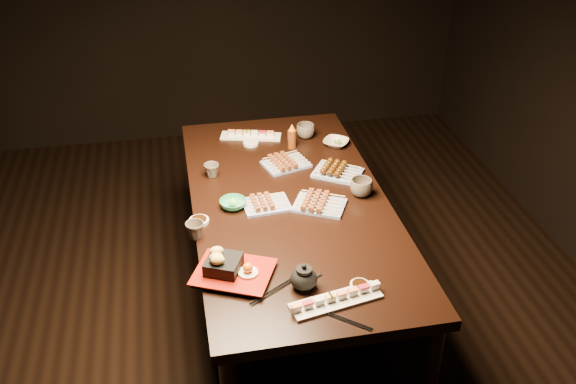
% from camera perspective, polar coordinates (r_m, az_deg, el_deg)
% --- Properties ---
extents(ground, '(5.00, 5.00, 0.00)m').
position_cam_1_polar(ground, '(3.27, -3.17, -14.32)').
color(ground, black).
rests_on(ground, ground).
extents(dining_table, '(1.32, 1.97, 0.75)m').
position_cam_1_polar(dining_table, '(3.19, 0.17, -6.51)').
color(dining_table, black).
rests_on(dining_table, ground).
extents(sushi_platter_near, '(0.36, 0.17, 0.04)m').
position_cam_1_polar(sushi_platter_near, '(2.41, 4.30, -9.35)').
color(sushi_platter_near, white).
rests_on(sushi_platter_near, dining_table).
extents(sushi_platter_far, '(0.34, 0.17, 0.04)m').
position_cam_1_polar(sushi_platter_far, '(3.54, -3.33, 5.18)').
color(sushi_platter_far, white).
rests_on(sushi_platter_far, dining_table).
extents(yakitori_plate_center, '(0.22, 0.17, 0.05)m').
position_cam_1_polar(yakitori_plate_center, '(2.92, -1.94, -0.83)').
color(yakitori_plate_center, '#828EB6').
rests_on(yakitori_plate_center, dining_table).
extents(yakitori_plate_right, '(0.28, 0.25, 0.06)m').
position_cam_1_polar(yakitori_plate_right, '(2.92, 2.83, -0.83)').
color(yakitori_plate_right, '#828EB6').
rests_on(yakitori_plate_right, dining_table).
extents(yakitori_plate_left, '(0.26, 0.22, 0.06)m').
position_cam_1_polar(yakitori_plate_left, '(3.25, -0.18, 2.81)').
color(yakitori_plate_left, '#828EB6').
rests_on(yakitori_plate_left, dining_table).
extents(tsukune_plate, '(0.28, 0.26, 0.06)m').
position_cam_1_polar(tsukune_plate, '(3.18, 4.45, 2.04)').
color(tsukune_plate, '#828EB6').
rests_on(tsukune_plate, dining_table).
extents(edamame_bowl_green, '(0.14, 0.14, 0.04)m').
position_cam_1_polar(edamame_bowl_green, '(2.93, -4.91, -1.05)').
color(edamame_bowl_green, '#30935F').
rests_on(edamame_bowl_green, dining_table).
extents(edamame_bowl_cream, '(0.18, 0.18, 0.03)m').
position_cam_1_polar(edamame_bowl_cream, '(3.46, 4.29, 4.40)').
color(edamame_bowl_cream, beige).
rests_on(edamame_bowl_cream, dining_table).
extents(tempura_tray, '(0.37, 0.34, 0.11)m').
position_cam_1_polar(tempura_tray, '(2.51, -4.90, -6.48)').
color(tempura_tray, black).
rests_on(tempura_tray, dining_table).
extents(teacup_near_left, '(0.11, 0.11, 0.07)m').
position_cam_1_polar(teacup_near_left, '(2.74, -8.26, -3.39)').
color(teacup_near_left, '#53493F').
rests_on(teacup_near_left, dining_table).
extents(teacup_mid_right, '(0.13, 0.13, 0.08)m').
position_cam_1_polar(teacup_mid_right, '(3.02, 6.53, 0.40)').
color(teacup_mid_right, '#53493F').
rests_on(teacup_mid_right, dining_table).
extents(teacup_far_left, '(0.08, 0.08, 0.07)m').
position_cam_1_polar(teacup_far_left, '(3.17, -6.81, 1.92)').
color(teacup_far_left, '#53493F').
rests_on(teacup_far_left, dining_table).
extents(teacup_far_right, '(0.13, 0.13, 0.08)m').
position_cam_1_polar(teacup_far_right, '(3.53, 1.57, 5.44)').
color(teacup_far_right, '#53493F').
rests_on(teacup_far_right, dining_table).
extents(teapot, '(0.13, 0.13, 0.10)m').
position_cam_1_polar(teapot, '(2.45, 1.42, -7.50)').
color(teapot, black).
rests_on(teapot, dining_table).
extents(condiment_bottle, '(0.05, 0.05, 0.14)m').
position_cam_1_polar(condiment_bottle, '(3.41, 0.36, 5.01)').
color(condiment_bottle, '#622D0D').
rests_on(condiment_bottle, dining_table).
extents(sauce_dish_west, '(0.10, 0.10, 0.02)m').
position_cam_1_polar(sauce_dish_west, '(2.85, -7.91, -2.56)').
color(sauce_dish_west, white).
rests_on(sauce_dish_west, dining_table).
extents(sauce_dish_east, '(0.10, 0.10, 0.01)m').
position_cam_1_polar(sauce_dish_east, '(3.22, 5.41, 1.91)').
color(sauce_dish_east, white).
rests_on(sauce_dish_east, dining_table).
extents(sauce_dish_se, '(0.10, 0.10, 0.01)m').
position_cam_1_polar(sauce_dish_se, '(2.49, 6.39, -8.23)').
color(sauce_dish_se, white).
rests_on(sauce_dish_se, dining_table).
extents(sauce_dish_nw, '(0.10, 0.10, 0.01)m').
position_cam_1_polar(sauce_dish_nw, '(3.47, -3.33, 4.35)').
color(sauce_dish_nw, white).
rests_on(sauce_dish_nw, dining_table).
extents(chopsticks_near, '(0.20, 0.13, 0.01)m').
position_cam_1_polar(chopsticks_near, '(2.46, -1.40, -8.83)').
color(chopsticks_near, black).
rests_on(chopsticks_near, dining_table).
extents(chopsticks_se, '(0.16, 0.14, 0.01)m').
position_cam_1_polar(chopsticks_se, '(2.35, 5.24, -11.30)').
color(chopsticks_se, black).
rests_on(chopsticks_se, dining_table).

